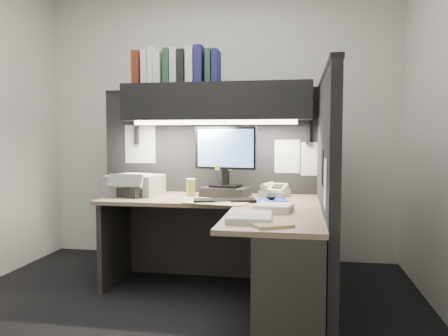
{
  "coord_description": "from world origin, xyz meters",
  "views": [
    {
      "loc": [
        0.8,
        -2.82,
        1.21
      ],
      "look_at": [
        0.23,
        0.51,
        0.97
      ],
      "focal_mm": 35.0,
      "sensor_mm": 36.0,
      "label": 1
    }
  ],
  "objects": [
    {
      "name": "floor",
      "position": [
        0.0,
        0.0,
        0.0
      ],
      "size": [
        3.5,
        3.5,
        0.0
      ],
      "primitive_type": "plane",
      "color": "black",
      "rests_on": "ground"
    },
    {
      "name": "wall_back",
      "position": [
        0.0,
        1.5,
        1.35
      ],
      "size": [
        3.5,
        0.04,
        2.7
      ],
      "primitive_type": "cube",
      "color": "white",
      "rests_on": "floor"
    },
    {
      "name": "wall_front",
      "position": [
        0.0,
        -1.5,
        1.35
      ],
      "size": [
        3.5,
        0.04,
        2.7
      ],
      "primitive_type": "cube",
      "color": "white",
      "rests_on": "floor"
    },
    {
      "name": "partition_back",
      "position": [
        0.03,
        0.93,
        0.8
      ],
      "size": [
        1.9,
        0.06,
        1.6
      ],
      "primitive_type": "cube",
      "color": "black",
      "rests_on": "floor"
    },
    {
      "name": "partition_right",
      "position": [
        0.98,
        0.18,
        0.8
      ],
      "size": [
        0.06,
        1.5,
        1.6
      ],
      "primitive_type": "cube",
      "color": "black",
      "rests_on": "floor"
    },
    {
      "name": "desk",
      "position": [
        0.43,
        -0.0,
        0.44
      ],
      "size": [
        1.7,
        1.53,
        0.73
      ],
      "color": "#95775F",
      "rests_on": "floor"
    },
    {
      "name": "overhead_shelf",
      "position": [
        0.12,
        0.75,
        1.5
      ],
      "size": [
        1.55,
        0.34,
        0.3
      ],
      "primitive_type": "cube",
      "color": "black",
      "rests_on": "partition_back"
    },
    {
      "name": "task_light_tube",
      "position": [
        0.12,
        0.61,
        1.33
      ],
      "size": [
        1.32,
        0.04,
        0.04
      ],
      "primitive_type": "cylinder",
      "rotation": [
        0.0,
        1.57,
        0.0
      ],
      "color": "white",
      "rests_on": "overhead_shelf"
    },
    {
      "name": "monitor",
      "position": [
        0.21,
        0.67,
        0.95
      ],
      "size": [
        0.52,
        0.31,
        0.57
      ],
      "rotation": [
        0.0,
        0.0,
        -0.22
      ],
      "color": "black",
      "rests_on": "desk"
    },
    {
      "name": "keyboard",
      "position": [
        0.26,
        0.36,
        0.74
      ],
      "size": [
        0.48,
        0.27,
        0.02
      ],
      "primitive_type": "cube",
      "rotation": [
        0.0,
        0.0,
        0.26
      ],
      "color": "black",
      "rests_on": "desk"
    },
    {
      "name": "mousepad",
      "position": [
        0.6,
        0.52,
        0.73
      ],
      "size": [
        0.26,
        0.24,
        0.0
      ],
      "primitive_type": "cube",
      "rotation": [
        0.0,
        0.0,
        0.17
      ],
      "color": "navy",
      "rests_on": "desk"
    },
    {
      "name": "mouse",
      "position": [
        0.59,
        0.52,
        0.76
      ],
      "size": [
        0.1,
        0.13,
        0.04
      ],
      "primitive_type": "ellipsoid",
      "rotation": [
        0.0,
        0.0,
        0.28
      ],
      "color": "black",
      "rests_on": "mousepad"
    },
    {
      "name": "telephone",
      "position": [
        0.61,
        0.72,
        0.77
      ],
      "size": [
        0.26,
        0.26,
        0.08
      ],
      "primitive_type": "cube",
      "rotation": [
        0.0,
        0.0,
        -0.31
      ],
      "color": "beige",
      "rests_on": "desk"
    },
    {
      "name": "coffee_cup",
      "position": [
        -0.07,
        0.62,
        0.8
      ],
      "size": [
        0.09,
        0.09,
        0.14
      ],
      "primitive_type": "cylinder",
      "rotation": [
        0.0,
        0.0,
        -0.35
      ],
      "color": "#AEC14D",
      "rests_on": "desk"
    },
    {
      "name": "printer",
      "position": [
        -0.56,
        0.65,
        0.81
      ],
      "size": [
        0.44,
        0.39,
        0.17
      ],
      "primitive_type": "cube",
      "rotation": [
        0.0,
        0.0,
        -0.09
      ],
      "color": "#989B9E",
      "rests_on": "desk"
    },
    {
      "name": "notebook_stack",
      "position": [
        -0.53,
        0.55,
        0.77
      ],
      "size": [
        0.35,
        0.32,
        0.08
      ],
      "primitive_type": "cube",
      "rotation": [
        0.0,
        0.0,
        -0.43
      ],
      "color": "black",
      "rests_on": "desk"
    },
    {
      "name": "open_folder",
      "position": [
        0.21,
        0.33,
        0.73
      ],
      "size": [
        0.51,
        0.38,
        0.01
      ],
      "primitive_type": "cube",
      "rotation": [
        0.0,
        0.0,
        -0.19
      ],
      "color": "tan",
      "rests_on": "desk"
    },
    {
      "name": "paper_stack_a",
      "position": [
        0.64,
        0.01,
        0.75
      ],
      "size": [
        0.27,
        0.24,
        0.05
      ],
      "primitive_type": "cube",
      "rotation": [
        0.0,
        0.0,
        -0.18
      ],
      "color": "white",
      "rests_on": "desk"
    },
    {
      "name": "paper_stack_b",
      "position": [
        0.52,
        -0.31,
        0.75
      ],
      "size": [
        0.27,
        0.33,
        0.03
      ],
      "primitive_type": "cube",
      "rotation": [
        0.0,
        0.0,
        0.06
      ],
      "color": "white",
      "rests_on": "desk"
    },
    {
      "name": "manila_stack",
      "position": [
        0.63,
        -0.43,
        0.74
      ],
      "size": [
        0.3,
        0.33,
        0.01
      ],
      "primitive_type": "cube",
      "rotation": [
        0.0,
        0.0,
        0.5
      ],
      "color": "tan",
      "rests_on": "desk"
    },
    {
      "name": "binder_row",
      "position": [
        -0.22,
        0.75,
        1.79
      ],
      "size": [
        0.73,
        0.26,
        0.3
      ],
      "color": "maroon",
      "rests_on": "overhead_shelf"
    },
    {
      "name": "pinned_papers",
      "position": [
        0.42,
        0.56,
        1.05
      ],
      "size": [
        1.76,
        1.31,
        0.51
      ],
      "color": "white",
      "rests_on": "partition_back"
    }
  ]
}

